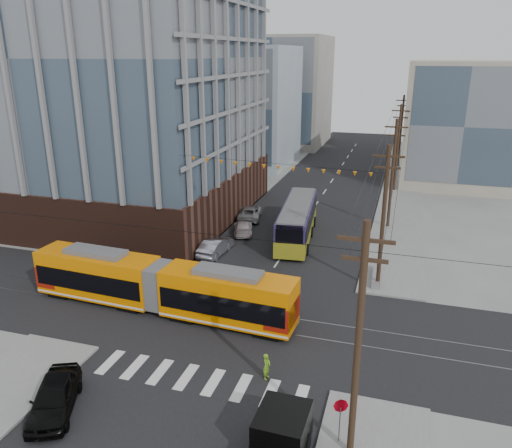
{
  "coord_description": "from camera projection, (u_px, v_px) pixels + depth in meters",
  "views": [
    {
      "loc": [
        9.66,
        -24.11,
        16.9
      ],
      "look_at": [
        -0.57,
        9.44,
        4.87
      ],
      "focal_mm": 35.0,
      "sensor_mm": 36.0,
      "label": 1
    }
  ],
  "objects": [
    {
      "name": "ground",
      "position": [
        219.0,
        350.0,
        29.97
      ],
      "size": [
        160.0,
        160.0,
        0.0
      ],
      "primitive_type": "plane",
      "color": "slate"
    },
    {
      "name": "office_building",
      "position": [
        98.0,
        80.0,
        52.21
      ],
      "size": [
        30.0,
        25.0,
        28.6
      ],
      "primitive_type": "cube",
      "color": "#381E16",
      "rests_on": "ground"
    },
    {
      "name": "bg_bldg_nw_near",
      "position": [
        235.0,
        106.0,
        78.79
      ],
      "size": [
        18.0,
        16.0,
        18.0
      ],
      "primitive_type": "cube",
      "color": "#8C99A5",
      "rests_on": "ground"
    },
    {
      "name": "bg_bldg_ne_near",
      "position": [
        459.0,
        124.0,
        66.39
      ],
      "size": [
        14.0,
        14.0,
        16.0
      ],
      "primitive_type": "cube",
      "color": "gray",
      "rests_on": "ground"
    },
    {
      "name": "bg_bldg_nw_far",
      "position": [
        284.0,
        91.0,
        95.73
      ],
      "size": [
        16.0,
        18.0,
        20.0
      ],
      "primitive_type": "cube",
      "color": "gray",
      "rests_on": "ground"
    },
    {
      "name": "bg_bldg_ne_far",
      "position": [
        462.0,
        115.0,
        84.26
      ],
      "size": [
        16.0,
        16.0,
        14.0
      ],
      "primitive_type": "cube",
      "color": "#8C99A5",
      "rests_on": "ground"
    },
    {
      "name": "utility_pole_near",
      "position": [
        358.0,
        347.0,
        20.41
      ],
      "size": [
        0.3,
        0.3,
        11.0
      ],
      "primitive_type": "cylinder",
      "color": "black",
      "rests_on": "ground"
    },
    {
      "name": "utility_pole_far",
      "position": [
        401.0,
        132.0,
        76.51
      ],
      "size": [
        0.3,
        0.3,
        11.0
      ],
      "primitive_type": "cylinder",
      "color": "black",
      "rests_on": "ground"
    },
    {
      "name": "streetcar",
      "position": [
        160.0,
        286.0,
        34.05
      ],
      "size": [
        19.2,
        3.75,
        3.68
      ],
      "primitive_type": null,
      "rotation": [
        0.0,
        0.0,
        -0.06
      ],
      "color": "orange",
      "rests_on": "ground"
    },
    {
      "name": "city_bus",
      "position": [
        297.0,
        220.0,
        47.64
      ],
      "size": [
        4.02,
        12.72,
        3.54
      ],
      "primitive_type": null,
      "rotation": [
        0.0,
        0.0,
        0.11
      ],
      "color": "#2A1F4A",
      "rests_on": "ground"
    },
    {
      "name": "black_sedan",
      "position": [
        54.0,
        397.0,
        24.64
      ],
      "size": [
        3.75,
        5.23,
        1.66
      ],
      "primitive_type": "imported",
      "rotation": [
        0.0,
        0.0,
        0.42
      ],
      "color": "black",
      "rests_on": "ground"
    },
    {
      "name": "parked_car_silver",
      "position": [
        215.0,
        247.0,
        43.98
      ],
      "size": [
        1.91,
        4.65,
        1.5
      ],
      "primitive_type": "imported",
      "rotation": [
        0.0,
        0.0,
        3.07
      ],
      "color": "gray",
      "rests_on": "ground"
    },
    {
      "name": "parked_car_white",
      "position": [
        243.0,
        228.0,
        49.13
      ],
      "size": [
        2.98,
        4.6,
        1.24
      ],
      "primitive_type": "imported",
      "rotation": [
        0.0,
        0.0,
        3.46
      ],
      "color": "#B3A4A5",
      "rests_on": "ground"
    },
    {
      "name": "parked_car_grey",
      "position": [
        250.0,
        213.0,
        53.56
      ],
      "size": [
        3.35,
        5.42,
        1.4
      ],
      "primitive_type": "imported",
      "rotation": [
        0.0,
        0.0,
        3.36
      ],
      "color": "slate",
      "rests_on": "ground"
    },
    {
      "name": "pedestrian",
      "position": [
        267.0,
        366.0,
        27.13
      ],
      "size": [
        0.41,
        0.58,
        1.52
      ],
      "primitive_type": "imported",
      "rotation": [
        0.0,
        0.0,
        1.49
      ],
      "color": "#8BDA27",
      "rests_on": "ground"
    },
    {
      "name": "stop_sign",
      "position": [
        340.0,
        423.0,
        22.45
      ],
      "size": [
        0.89,
        0.89,
        2.25
      ],
      "primitive_type": null,
      "rotation": [
        0.0,
        0.0,
        0.39
      ],
      "color": "#9B000E",
      "rests_on": "ground"
    },
    {
      "name": "jersey_barrier",
      "position": [
        376.0,
        276.0,
        39.0
      ],
      "size": [
        0.97,
        3.85,
        0.76
      ],
      "primitive_type": "cube",
      "rotation": [
        0.0,
        0.0,
        0.03
      ],
      "color": "gray",
      "rests_on": "ground"
    }
  ]
}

